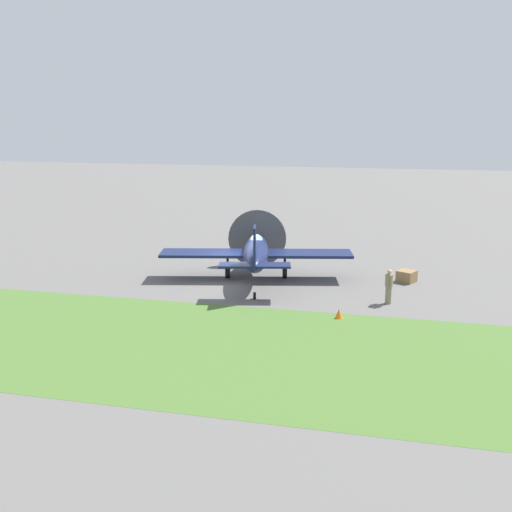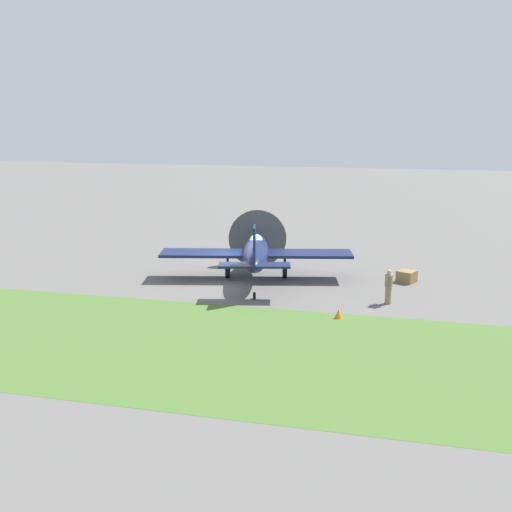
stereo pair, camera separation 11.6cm
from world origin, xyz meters
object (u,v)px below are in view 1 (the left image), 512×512
Objects in this scene: supply_crate at (407,276)px; runway_marker_cone at (339,314)px; ground_crew_chief at (389,286)px; airplane_lead at (256,252)px.

supply_crate is 7.78m from runway_marker_cone.
ground_crew_chief is 3.93× the size of runway_marker_cone.
airplane_lead is at bearing 46.49° from ground_crew_chief.
airplane_lead reaches higher than supply_crate.
airplane_lead is 8.50m from supply_crate.
ground_crew_chief is 1.92× the size of supply_crate.
airplane_lead reaches higher than runway_marker_cone.
supply_crate is at bearing 67.22° from runway_marker_cone.
supply_crate is at bearing -1.97° from airplane_lead.
supply_crate is at bearing -33.92° from ground_crew_chief.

